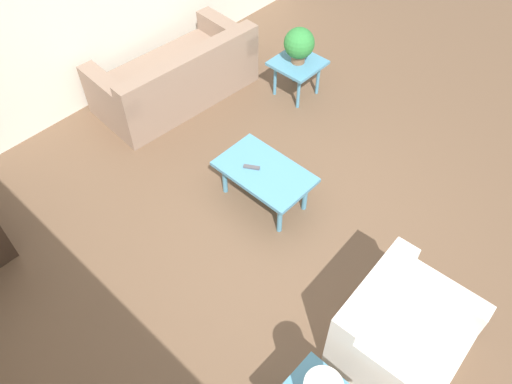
{
  "coord_description": "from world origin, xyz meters",
  "views": [
    {
      "loc": [
        -1.81,
        2.42,
        3.96
      ],
      "look_at": [
        0.19,
        0.27,
        0.55
      ],
      "focal_mm": 35.0,
      "sensor_mm": 36.0,
      "label": 1
    }
  ],
  "objects_px": {
    "sofa": "(177,78)",
    "side_table_plant": "(297,66)",
    "coffee_table": "(265,174)",
    "potted_plant": "(299,44)",
    "armchair": "(399,333)"
  },
  "relations": [
    {
      "from": "side_table_plant",
      "to": "potted_plant",
      "type": "relative_size",
      "value": 1.28
    },
    {
      "from": "coffee_table",
      "to": "side_table_plant",
      "type": "height_order",
      "value": "side_table_plant"
    },
    {
      "from": "potted_plant",
      "to": "armchair",
      "type": "bearing_deg",
      "value": 143.37
    },
    {
      "from": "armchair",
      "to": "coffee_table",
      "type": "height_order",
      "value": "armchair"
    },
    {
      "from": "coffee_table",
      "to": "side_table_plant",
      "type": "xyz_separation_m",
      "value": [
        0.89,
        -1.56,
        0.02
      ]
    },
    {
      "from": "armchair",
      "to": "coffee_table",
      "type": "bearing_deg",
      "value": 72.85
    },
    {
      "from": "potted_plant",
      "to": "coffee_table",
      "type": "bearing_deg",
      "value": 119.59
    },
    {
      "from": "coffee_table",
      "to": "sofa",
      "type": "bearing_deg",
      "value": -15.23
    },
    {
      "from": "sofa",
      "to": "potted_plant",
      "type": "bearing_deg",
      "value": 139.12
    },
    {
      "from": "coffee_table",
      "to": "potted_plant",
      "type": "relative_size",
      "value": 2.17
    },
    {
      "from": "armchair",
      "to": "side_table_plant",
      "type": "bearing_deg",
      "value": 50.54
    },
    {
      "from": "coffee_table",
      "to": "side_table_plant",
      "type": "distance_m",
      "value": 1.8
    },
    {
      "from": "side_table_plant",
      "to": "potted_plant",
      "type": "height_order",
      "value": "potted_plant"
    },
    {
      "from": "coffee_table",
      "to": "armchair",
      "type": "bearing_deg",
      "value": 165.69
    },
    {
      "from": "sofa",
      "to": "side_table_plant",
      "type": "xyz_separation_m",
      "value": [
        -1.02,
        -1.04,
        0.12
      ]
    }
  ]
}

